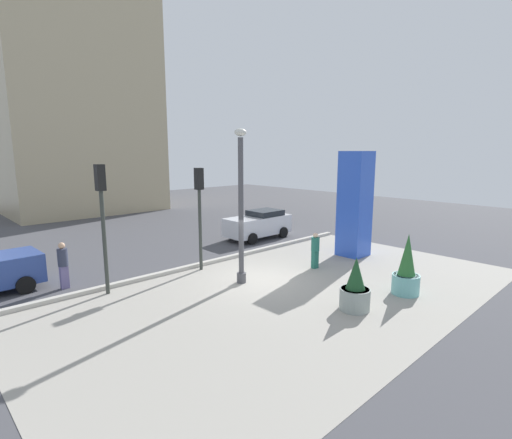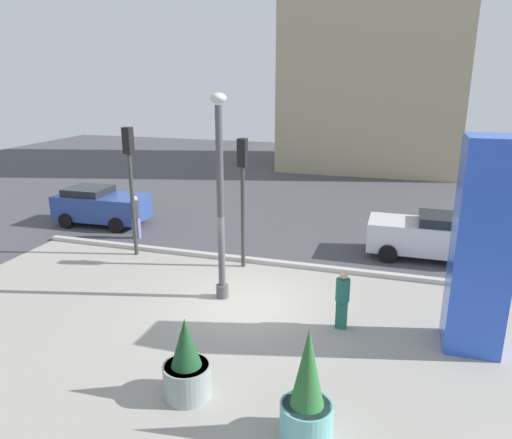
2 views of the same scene
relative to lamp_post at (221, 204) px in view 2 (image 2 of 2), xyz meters
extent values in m
plane|color=#47474C|center=(0.71, 3.79, -2.86)|extent=(60.00, 60.00, 0.00)
cube|color=#9E998E|center=(0.71, -2.21, -2.86)|extent=(18.00, 10.00, 0.02)
cube|color=#B7B2A8|center=(0.71, 2.91, -2.78)|extent=(18.00, 0.24, 0.16)
cylinder|color=#4C4C51|center=(0.00, 0.00, -2.66)|extent=(0.36, 0.36, 0.40)
cylinder|color=#4C4C51|center=(0.00, 0.00, -0.08)|extent=(0.20, 0.20, 5.55)
ellipsoid|color=silver|center=(0.00, 0.00, 2.88)|extent=(0.44, 0.44, 0.28)
cube|color=blue|center=(6.65, -0.72, -0.32)|extent=(1.26, 1.26, 5.07)
cylinder|color=gray|center=(0.93, -4.47, -2.50)|extent=(0.97, 0.97, 0.72)
cylinder|color=#382819|center=(0.93, -4.47, -2.16)|extent=(0.89, 0.89, 0.04)
cone|color=#1E4C28|center=(0.93, -4.47, -1.62)|extent=(0.62, 0.62, 1.04)
cylinder|color=#6BB2B2|center=(3.48, -4.94, -2.50)|extent=(0.96, 0.96, 0.72)
cylinder|color=#382819|center=(3.48, -4.94, -2.16)|extent=(0.88, 0.88, 0.04)
cone|color=#2D6B33|center=(3.48, -4.94, -1.39)|extent=(0.60, 0.60, 1.49)
cylinder|color=#333833|center=(-0.17, 2.46, -1.12)|extent=(0.14, 0.14, 3.48)
cube|color=black|center=(-0.17, 2.46, 1.07)|extent=(0.28, 0.32, 0.90)
sphere|color=yellow|center=(-0.17, 2.63, 1.07)|extent=(0.18, 0.18, 0.18)
cylinder|color=#333833|center=(-4.27, 2.41, -1.00)|extent=(0.14, 0.14, 3.72)
cube|color=black|center=(-4.27, 2.41, 1.31)|extent=(0.28, 0.32, 0.90)
sphere|color=yellow|center=(-4.27, 2.58, 1.58)|extent=(0.18, 0.18, 0.18)
cube|color=#2D4793|center=(-7.65, 5.33, -2.06)|extent=(3.96, 1.92, 1.05)
cube|color=#1E2328|center=(-8.23, 5.32, -1.38)|extent=(1.80, 1.65, 0.30)
cylinder|color=black|center=(-6.46, 6.27, -2.54)|extent=(0.65, 0.24, 0.64)
cylinder|color=black|center=(-6.41, 4.46, -2.54)|extent=(0.65, 0.24, 0.64)
cylinder|color=black|center=(-8.88, 6.21, -2.54)|extent=(0.65, 0.24, 0.64)
cylinder|color=black|center=(-8.83, 4.39, -2.54)|extent=(0.65, 0.24, 0.64)
cube|color=silver|center=(5.80, 5.18, -2.07)|extent=(4.02, 1.77, 1.04)
cube|color=#1E2328|center=(6.40, 5.18, -1.39)|extent=(1.81, 1.55, 0.32)
cylinder|color=black|center=(4.55, 4.31, -2.54)|extent=(0.64, 0.22, 0.64)
cylinder|color=black|center=(4.56, 6.07, -2.54)|extent=(0.64, 0.22, 0.64)
cylinder|color=black|center=(7.04, 4.30, -2.54)|extent=(0.64, 0.22, 0.64)
cylinder|color=black|center=(7.05, 6.05, -2.54)|extent=(0.64, 0.22, 0.64)
cube|color=#236656|center=(3.58, -0.79, -2.47)|extent=(0.29, 0.21, 0.79)
cylinder|color=#236656|center=(3.58, -0.79, -1.78)|extent=(0.37, 0.37, 0.59)
sphere|color=beige|center=(3.58, -0.79, -1.38)|extent=(0.21, 0.21, 0.21)
cube|color=slate|center=(-5.21, 4.06, -2.42)|extent=(0.29, 0.21, 0.87)
cylinder|color=#33384C|center=(-5.21, 4.06, -1.66)|extent=(0.37, 0.37, 0.65)
sphere|color=tan|center=(-5.21, 4.06, -1.22)|extent=(0.24, 0.24, 0.24)
camera|label=1|loc=(-9.39, -10.79, 2.18)|focal=26.91mm
camera|label=2|loc=(4.71, -12.09, 3.44)|focal=33.70mm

